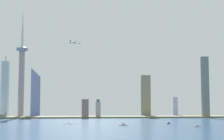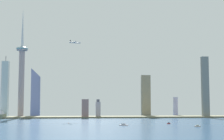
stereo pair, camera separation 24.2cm
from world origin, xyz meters
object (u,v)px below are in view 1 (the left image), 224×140
object	(u,v)px
observation_tower	(22,70)
skyscraper_5	(146,96)
boat_3	(169,123)
skyscraper_7	(85,109)
airplane	(75,43)
skyscraper_1	(151,107)
boat_1	(197,126)
skyscraper_6	(205,87)
skyscraper_0	(36,89)
skyscraper_3	(5,89)
boat_2	(124,125)
channel_buoy_0	(68,123)
skyscraper_4	(175,106)
skyscraper_2	(98,109)

from	to	relation	value
observation_tower	skyscraper_5	distance (m)	361.19
observation_tower	boat_3	xyz separation A→B (m)	(333.77, -297.31, -129.60)
skyscraper_7	airplane	distance (m)	178.24
skyscraper_1	boat_1	xyz separation A→B (m)	(-11.76, -448.14, -24.94)
skyscraper_6	boat_1	distance (m)	373.27
observation_tower	skyscraper_5	xyz separation A→B (m)	(352.73, 32.69, -70.51)
boat_3	airplane	bearing A→B (deg)	-31.22
skyscraper_0	skyscraper_6	xyz separation A→B (m)	(475.66, -111.93, 3.35)
skyscraper_0	skyscraper_3	bearing A→B (deg)	-125.12
skyscraper_3	airplane	world-z (taller)	airplane
boat_3	boat_1	bearing A→B (deg)	133.28
skyscraper_5	skyscraper_7	size ratio (longest dim) A/B	2.43
boat_2	skyscraper_6	bearing A→B (deg)	-92.11
observation_tower	skyscraper_6	xyz separation A→B (m)	(505.68, -39.43, -46.81)
observation_tower	channel_buoy_0	size ratio (longest dim) A/B	152.63
observation_tower	skyscraper_3	size ratio (longest dim) A/B	1.84
boat_1	airplane	bearing A→B (deg)	-5.32
skyscraper_1	skyscraper_7	xyz separation A→B (m)	(-200.78, -117.34, -1.42)
skyscraper_4	boat_1	distance (m)	424.97
skyscraper_1	airplane	xyz separation A→B (m)	(-229.18, -120.57, 174.51)
skyscraper_6	skyscraper_3	bearing A→B (deg)	178.40
skyscraper_1	skyscraper_2	xyz separation A→B (m)	(-165.14, -88.33, -3.60)
channel_buoy_0	skyscraper_6	bearing A→B (deg)	30.96
observation_tower	skyscraper_3	bearing A→B (deg)	-147.47
observation_tower	skyscraper_5	world-z (taller)	observation_tower
skyscraper_2	skyscraper_4	size ratio (longest dim) A/B	0.78
skyscraper_4	airplane	bearing A→B (deg)	-163.20
skyscraper_5	boat_2	distance (m)	390.93
skyscraper_0	boat_1	xyz separation A→B (m)	(333.94, -447.22, -79.30)
observation_tower	skyscraper_4	xyz separation A→B (m)	(441.99, 42.07, -101.06)
skyscraper_5	skyscraper_7	distance (m)	196.80
boat_2	boat_3	distance (m)	101.27
boat_3	skyscraper_2	bearing A→B (deg)	-44.46
skyscraper_3	channel_buoy_0	world-z (taller)	skyscraper_3
boat_2	boat_1	bearing A→B (deg)	-157.37
skyscraper_0	channel_buoy_0	xyz separation A→B (m)	(109.31, -331.74, -79.59)
skyscraper_5	airplane	xyz separation A→B (m)	(-206.19, -79.84, 140.50)
skyscraper_0	skyscraper_4	bearing A→B (deg)	-4.23
skyscraper_5	boat_3	world-z (taller)	skyscraper_5
skyscraper_7	airplane	size ratio (longest dim) A/B	1.62
skyscraper_2	boat_2	xyz separation A→B (m)	(30.11, -322.30, -21.14)
skyscraper_4	boat_1	world-z (taller)	skyscraper_4
skyscraper_4	skyscraper_5	xyz separation A→B (m)	(-89.27, -9.37, 30.56)
skyscraper_5	boat_3	xyz separation A→B (m)	(-18.95, -330.00, -59.09)
skyscraper_0	airplane	xyz separation A→B (m)	(116.52, -119.65, 120.16)
observation_tower	boat_2	distance (m)	433.98
skyscraper_5	skyscraper_6	distance (m)	170.76
skyscraper_2	channel_buoy_0	bearing A→B (deg)	-106.26
skyscraper_2	skyscraper_3	distance (m)	254.32
skyscraper_5	boat_3	distance (m)	335.79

